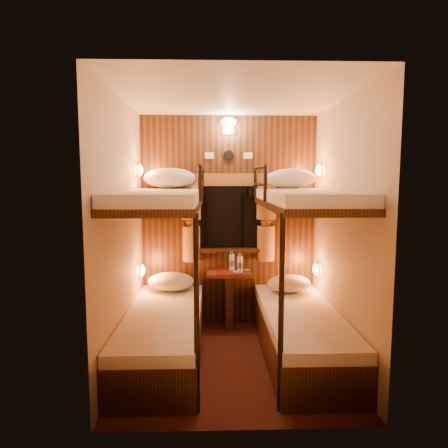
{
  "coord_description": "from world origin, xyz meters",
  "views": [
    {
      "loc": [
        -0.18,
        -3.56,
        1.68
      ],
      "look_at": [
        -0.08,
        0.15,
        1.27
      ],
      "focal_mm": 32.0,
      "sensor_mm": 36.0,
      "label": 1
    }
  ],
  "objects_px": {
    "bottle_left": "(232,262)",
    "bunk_right": "(301,299)",
    "bunk_left": "(163,300)",
    "bottle_right": "(240,264)",
    "table": "(229,292)"
  },
  "relations": [
    {
      "from": "bottle_left",
      "to": "bunk_right",
      "type": "bearing_deg",
      "value": -53.11
    },
    {
      "from": "bunk_left",
      "to": "bottle_left",
      "type": "xyz_separation_m",
      "value": [
        0.68,
        0.82,
        0.19
      ]
    },
    {
      "from": "bottle_right",
      "to": "bottle_left",
      "type": "bearing_deg",
      "value": 130.41
    },
    {
      "from": "bunk_right",
      "to": "bottle_left",
      "type": "distance_m",
      "value": 1.04
    },
    {
      "from": "bottle_left",
      "to": "bottle_right",
      "type": "distance_m",
      "value": 0.13
    },
    {
      "from": "bottle_left",
      "to": "bottle_right",
      "type": "bearing_deg",
      "value": -49.59
    },
    {
      "from": "bunk_right",
      "to": "table",
      "type": "xyz_separation_m",
      "value": [
        -0.65,
        0.78,
        -0.14
      ]
    },
    {
      "from": "table",
      "to": "bottle_left",
      "type": "distance_m",
      "value": 0.33
    },
    {
      "from": "bunk_right",
      "to": "bottle_right",
      "type": "distance_m",
      "value": 0.91
    },
    {
      "from": "bunk_left",
      "to": "table",
      "type": "height_order",
      "value": "bunk_left"
    },
    {
      "from": "table",
      "to": "bottle_right",
      "type": "bearing_deg",
      "value": -27.76
    },
    {
      "from": "bottle_right",
      "to": "bunk_right",
      "type": "bearing_deg",
      "value": -53.64
    },
    {
      "from": "bunk_left",
      "to": "bottle_left",
      "type": "height_order",
      "value": "bunk_left"
    },
    {
      "from": "bottle_left",
      "to": "bottle_right",
      "type": "xyz_separation_m",
      "value": [
        0.09,
        -0.1,
        -0.0
      ]
    },
    {
      "from": "bunk_right",
      "to": "bottle_right",
      "type": "relative_size",
      "value": 8.74
    }
  ]
}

